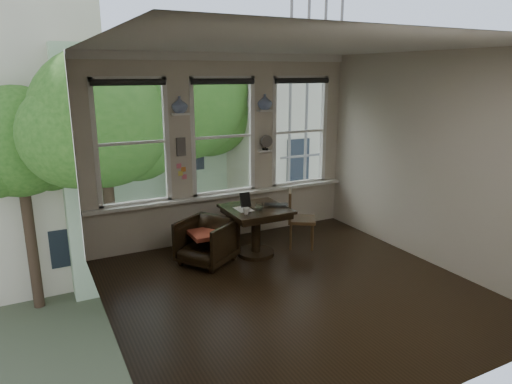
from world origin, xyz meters
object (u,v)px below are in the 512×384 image
side_chair_right (302,219)px  mug (246,211)px  armchair_left (207,242)px  table (256,231)px  laptop (276,206)px

side_chair_right → mug: (-1.07, -0.19, 0.34)m
armchair_left → side_chair_right: bearing=54.4°
armchair_left → table: bearing=53.6°
laptop → mug: bearing=-137.6°
side_chair_right → mug: 1.14m
table → mug: (-0.27, -0.22, 0.42)m
table → laptop: size_ratio=2.48×
armchair_left → laptop: laptop is taller
table → armchair_left: table is taller
armchair_left → mug: (0.51, -0.26, 0.47)m
table → side_chair_right: bearing=-1.9°
side_chair_right → laptop: size_ratio=2.53×
armchair_left → side_chair_right: 1.59m
side_chair_right → mug: side_chair_right is taller
table → side_chair_right: 0.81m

